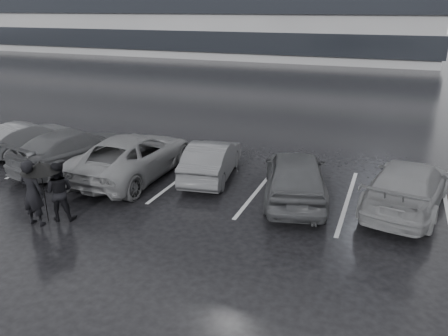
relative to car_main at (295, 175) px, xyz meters
name	(u,v)px	position (x,y,z in m)	size (l,w,h in m)	color
ground	(214,216)	(-1.83, -2.07, -0.77)	(160.00, 160.00, 0.00)	black
car_main	(295,175)	(0.00, 0.00, 0.00)	(1.82, 4.52, 1.54)	black
car_west_a	(212,159)	(-3.08, 0.72, -0.12)	(1.37, 3.92, 1.29)	#2B2B2E
car_west_b	(133,155)	(-5.66, -0.14, -0.03)	(2.46, 5.34, 1.48)	#4A4A4C
car_west_c	(75,149)	(-8.15, -0.17, -0.06)	(1.98, 4.87, 1.41)	black
car_west_d	(28,138)	(-11.02, 0.53, -0.15)	(1.31, 3.76, 1.24)	#2B2B2E
car_east	(408,185)	(3.20, 0.53, -0.07)	(1.97, 4.85, 1.41)	#4A4A4C
pedestrian_left	(32,193)	(-6.13, -4.27, 0.16)	(0.68, 0.44, 1.85)	black
pedestrian_right	(59,191)	(-5.71, -3.78, 0.07)	(0.81, 0.63, 1.67)	black
umbrella	(40,167)	(-5.99, -4.01, 0.82)	(1.03, 1.03, 1.75)	black
stall_stripes	(221,181)	(-2.63, 0.43, -0.77)	(19.72, 5.00, 0.00)	#AEAEB1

